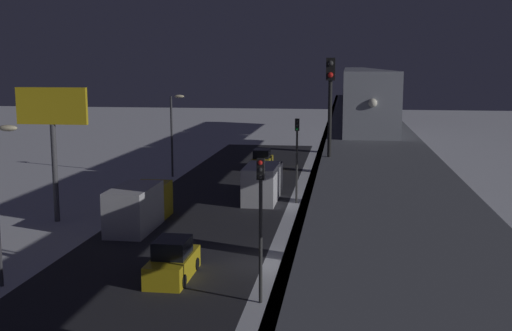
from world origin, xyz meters
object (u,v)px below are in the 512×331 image
at_px(rail_signal, 330,90).
at_px(traffic_light_mid, 297,148).
at_px(traffic_light_near, 261,209).
at_px(delivery_van, 139,206).
at_px(sedan_yellow_2, 262,161).
at_px(subway_train, 358,84).
at_px(box_truck, 263,182).
at_px(sedan_yellow, 173,262).
at_px(commercial_billboard, 52,119).

height_order(rail_signal, traffic_light_mid, rail_signal).
bearing_deg(traffic_light_near, delivery_van, -51.84).
height_order(rail_signal, sedan_yellow_2, rail_signal).
height_order(subway_train, box_truck, subway_train).
relative_size(sedan_yellow, box_truck, 0.57).
relative_size(sedan_yellow_2, traffic_light_mid, 0.69).
relative_size(subway_train, delivery_van, 10.01).
bearing_deg(delivery_van, rail_signal, 134.59).
bearing_deg(sedan_yellow_2, box_truck, -82.17).
xyz_separation_m(rail_signal, box_truck, (5.59, -22.13, -7.98)).
bearing_deg(subway_train, sedan_yellow, 76.51).
bearing_deg(sedan_yellow_2, commercial_billboard, -114.47).
xyz_separation_m(rail_signal, traffic_light_near, (2.89, -0.48, -5.13)).
bearing_deg(sedan_yellow_2, delivery_van, -101.26).
bearing_deg(traffic_light_near, sedan_yellow_2, -82.60).
bearing_deg(commercial_billboard, sedan_yellow, 137.07).
bearing_deg(rail_signal, traffic_light_mid, -82.16).
xyz_separation_m(rail_signal, sedan_yellow, (7.59, -3.16, -8.55)).
xyz_separation_m(subway_train, traffic_light_near, (4.84, 42.45, -4.19)).
distance_m(sedan_yellow_2, commercial_billboard, 26.57).
relative_size(rail_signal, commercial_billboard, 0.45).
bearing_deg(subway_train, commercial_billboard, 55.80).
bearing_deg(commercial_billboard, traffic_light_mid, -153.03).
xyz_separation_m(sedan_yellow, traffic_light_mid, (-4.70, -17.81, 3.41)).
height_order(box_truck, traffic_light_mid, traffic_light_mid).
height_order(box_truck, traffic_light_near, traffic_light_near).
distance_m(subway_train, rail_signal, 42.98).
distance_m(rail_signal, commercial_billboard, 22.66).
bearing_deg(traffic_light_mid, commercial_billboard, 26.97).
bearing_deg(box_truck, sedan_yellow, 83.98).
relative_size(box_truck, delivery_van, 1.00).
height_order(sedan_yellow, delivery_van, delivery_van).
distance_m(delivery_van, traffic_light_near, 15.64).
relative_size(box_truck, commercial_billboard, 0.83).
bearing_deg(rail_signal, sedan_yellow_2, -78.31).
bearing_deg(delivery_van, traffic_light_mid, -138.49).
relative_size(sedan_yellow_2, delivery_van, 0.60).
relative_size(subway_train, box_truck, 10.01).
bearing_deg(commercial_billboard, box_truck, -144.71).
xyz_separation_m(subway_train, commercial_billboard, (20.25, 29.80, -1.55)).
xyz_separation_m(traffic_light_near, traffic_light_mid, (0.00, -20.50, 0.00)).
xyz_separation_m(box_truck, traffic_light_mid, (-2.70, 1.16, 2.85)).
xyz_separation_m(rail_signal, commercial_billboard, (18.30, -13.13, -2.50)).
distance_m(box_truck, traffic_light_mid, 4.09).
height_order(subway_train, sedan_yellow, subway_train).
distance_m(rail_signal, traffic_light_near, 5.91).
relative_size(subway_train, rail_signal, 18.52).
bearing_deg(delivery_van, traffic_light_near, 128.16).
distance_m(subway_train, traffic_light_mid, 22.87).
distance_m(delivery_van, traffic_light_mid, 13.00).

